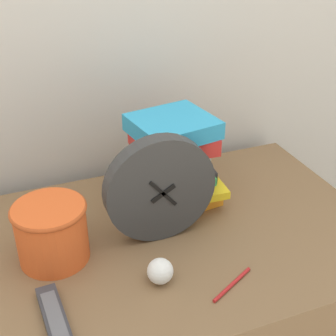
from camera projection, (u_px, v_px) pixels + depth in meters
The scene contains 7 objects.
wall_back at pixel (80, 5), 1.19m from camera, with size 6.00×0.04×2.40m.
desk_clock at pixel (160, 189), 1.06m from camera, with size 0.26×0.04×0.26m.
book_stack at pixel (174, 161), 1.19m from camera, with size 0.24×0.22×0.24m.
basket at pixel (52, 231), 1.02m from camera, with size 0.16×0.16×0.14m.
tv_remote at pixel (56, 321), 0.88m from camera, with size 0.05×0.19×0.02m.
crumpled_paper_ball at pixel (160, 271), 0.98m from camera, with size 0.06×0.06×0.06m.
pen at pixel (232, 284), 0.98m from camera, with size 0.12×0.06×0.01m.
Camera 1 is at (-0.24, -0.51, 1.43)m, focal length 50.00 mm.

